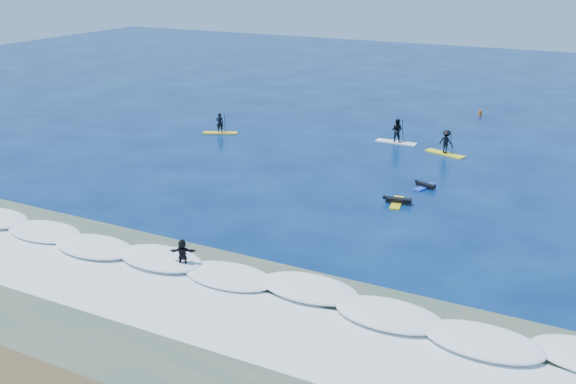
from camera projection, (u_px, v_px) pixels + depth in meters
The scene contains 11 objects.
ground at pixel (301, 207), 39.59m from camera, with size 160.00×160.00×0.00m, color #031341.
shallow_water at pixel (161, 312), 27.89m from camera, with size 90.00×13.00×0.01m, color #3B5141.
breaking_wave at pixel (212, 274), 31.23m from camera, with size 40.00×6.00×0.30m, color white.
whitewater at pixel (175, 302), 28.72m from camera, with size 34.00×5.00×0.02m, color silver.
sup_paddler_left at pixel (220, 126), 55.66m from camera, with size 3.04×1.88×2.10m.
sup_paddler_center at pixel (397, 133), 52.76m from camera, with size 3.38×0.89×2.37m.
sup_paddler_right at pixel (446, 143), 49.71m from camera, with size 3.31×1.82×2.26m.
prone_paddler_near at pixel (397, 201), 40.03m from camera, with size 1.84×2.38×0.48m.
prone_paddler_far at pixel (425, 186), 42.78m from camera, with size 1.54×2.02×0.41m.
wave_surfer at pixel (183, 255), 31.27m from camera, with size 2.14×1.44×1.52m.
marker_buoy at pixel (480, 113), 61.88m from camera, with size 0.31×0.31×0.74m.
Camera 1 is at (15.94, -33.20, 14.58)m, focal length 40.00 mm.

